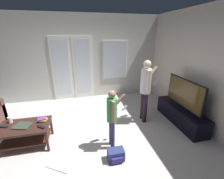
{
  "coord_description": "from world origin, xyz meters",
  "views": [
    {
      "loc": [
        0.06,
        -2.43,
        2.13
      ],
      "look_at": [
        0.72,
        0.41,
        1.04
      ],
      "focal_mm": 24.03,
      "sensor_mm": 36.0,
      "label": 1
    }
  ],
  "objects_px": {
    "loose_keyboard": "(59,167)",
    "book_stack": "(42,120)",
    "person_child": "(112,115)",
    "tv_remote_black": "(3,127)",
    "dvd_remote_slim": "(41,127)",
    "person_adult": "(146,86)",
    "laptop_closed": "(23,126)",
    "backpack": "(116,155)",
    "flat_screen_tv": "(184,94)",
    "cup_near_edge": "(10,120)",
    "coffee_table": "(25,131)",
    "tv_stand": "(181,115)"
  },
  "relations": [
    {
      "from": "loose_keyboard",
      "to": "book_stack",
      "type": "distance_m",
      "value": 1.01
    },
    {
      "from": "person_child",
      "to": "loose_keyboard",
      "type": "height_order",
      "value": "person_child"
    },
    {
      "from": "tv_remote_black",
      "to": "loose_keyboard",
      "type": "bearing_deg",
      "value": -18.28
    },
    {
      "from": "loose_keyboard",
      "to": "dvd_remote_slim",
      "type": "relative_size",
      "value": 2.59
    },
    {
      "from": "person_adult",
      "to": "person_child",
      "type": "bearing_deg",
      "value": -142.7
    },
    {
      "from": "person_child",
      "to": "laptop_closed",
      "type": "distance_m",
      "value": 1.75
    },
    {
      "from": "person_child",
      "to": "loose_keyboard",
      "type": "xyz_separation_m",
      "value": [
        -1.01,
        -0.31,
        -0.71
      ]
    },
    {
      "from": "backpack",
      "to": "book_stack",
      "type": "distance_m",
      "value": 1.64
    },
    {
      "from": "flat_screen_tv",
      "to": "laptop_closed",
      "type": "bearing_deg",
      "value": -179.2
    },
    {
      "from": "cup_near_edge",
      "to": "person_adult",
      "type": "bearing_deg",
      "value": 3.48
    },
    {
      "from": "backpack",
      "to": "laptop_closed",
      "type": "bearing_deg",
      "value": 155.14
    },
    {
      "from": "flat_screen_tv",
      "to": "loose_keyboard",
      "type": "distance_m",
      "value": 3.08
    },
    {
      "from": "coffee_table",
      "to": "laptop_closed",
      "type": "bearing_deg",
      "value": -151.65
    },
    {
      "from": "person_adult",
      "to": "backpack",
      "type": "relative_size",
      "value": 5.38
    },
    {
      "from": "tv_remote_black",
      "to": "dvd_remote_slim",
      "type": "height_order",
      "value": "same"
    },
    {
      "from": "person_child",
      "to": "tv_stand",
      "type": "bearing_deg",
      "value": 13.57
    },
    {
      "from": "backpack",
      "to": "coffee_table",
      "type": "bearing_deg",
      "value": 154.82
    },
    {
      "from": "person_child",
      "to": "laptop_closed",
      "type": "height_order",
      "value": "person_child"
    },
    {
      "from": "flat_screen_tv",
      "to": "person_child",
      "type": "relative_size",
      "value": 1.01
    },
    {
      "from": "person_child",
      "to": "backpack",
      "type": "xyz_separation_m",
      "value": [
        -0.02,
        -0.36,
        -0.61
      ]
    },
    {
      "from": "dvd_remote_slim",
      "to": "book_stack",
      "type": "distance_m",
      "value": 0.24
    },
    {
      "from": "person_adult",
      "to": "person_child",
      "type": "height_order",
      "value": "person_adult"
    },
    {
      "from": "tv_stand",
      "to": "book_stack",
      "type": "relative_size",
      "value": 7.06
    },
    {
      "from": "person_child",
      "to": "dvd_remote_slim",
      "type": "bearing_deg",
      "value": 168.52
    },
    {
      "from": "flat_screen_tv",
      "to": "backpack",
      "type": "distance_m",
      "value": 2.17
    },
    {
      "from": "tv_stand",
      "to": "backpack",
      "type": "height_order",
      "value": "tv_stand"
    },
    {
      "from": "tv_remote_black",
      "to": "backpack",
      "type": "bearing_deg",
      "value": -3.76
    },
    {
      "from": "person_adult",
      "to": "cup_near_edge",
      "type": "xyz_separation_m",
      "value": [
        -2.97,
        -0.18,
        -0.42
      ]
    },
    {
      "from": "person_adult",
      "to": "cup_near_edge",
      "type": "bearing_deg",
      "value": -176.52
    },
    {
      "from": "coffee_table",
      "to": "dvd_remote_slim",
      "type": "bearing_deg",
      "value": -22.47
    },
    {
      "from": "person_adult",
      "to": "flat_screen_tv",
      "type": "bearing_deg",
      "value": -20.48
    },
    {
      "from": "tv_stand",
      "to": "backpack",
      "type": "relative_size",
      "value": 5.21
    },
    {
      "from": "loose_keyboard",
      "to": "dvd_remote_slim",
      "type": "height_order",
      "value": "dvd_remote_slim"
    },
    {
      "from": "flat_screen_tv",
      "to": "loose_keyboard",
      "type": "xyz_separation_m",
      "value": [
        -2.88,
        -0.77,
        -0.78
      ]
    },
    {
      "from": "person_child",
      "to": "flat_screen_tv",
      "type": "bearing_deg",
      "value": 13.69
    },
    {
      "from": "person_adult",
      "to": "book_stack",
      "type": "relative_size",
      "value": 7.29
    },
    {
      "from": "tv_remote_black",
      "to": "book_stack",
      "type": "xyz_separation_m",
      "value": [
        0.68,
        0.07,
        0.02
      ]
    },
    {
      "from": "tv_remote_black",
      "to": "tv_stand",
      "type": "bearing_deg",
      "value": 18.25
    },
    {
      "from": "book_stack",
      "to": "person_adult",
      "type": "bearing_deg",
      "value": 6.4
    },
    {
      "from": "person_child",
      "to": "cup_near_edge",
      "type": "xyz_separation_m",
      "value": [
        -1.96,
        0.59,
        -0.2
      ]
    },
    {
      "from": "laptop_closed",
      "to": "cup_near_edge",
      "type": "relative_size",
      "value": 2.53
    },
    {
      "from": "flat_screen_tv",
      "to": "tv_stand",
      "type": "bearing_deg",
      "value": -65.02
    },
    {
      "from": "backpack",
      "to": "flat_screen_tv",
      "type": "bearing_deg",
      "value": 23.47
    },
    {
      "from": "tv_remote_black",
      "to": "book_stack",
      "type": "bearing_deg",
      "value": 23.64
    },
    {
      "from": "book_stack",
      "to": "flat_screen_tv",
      "type": "bearing_deg",
      "value": -0.95
    },
    {
      "from": "tv_stand",
      "to": "flat_screen_tv",
      "type": "bearing_deg",
      "value": 114.98
    },
    {
      "from": "laptop_closed",
      "to": "dvd_remote_slim",
      "type": "height_order",
      "value": "dvd_remote_slim"
    },
    {
      "from": "tv_stand",
      "to": "person_adult",
      "type": "relative_size",
      "value": 0.97
    },
    {
      "from": "coffee_table",
      "to": "flat_screen_tv",
      "type": "xyz_separation_m",
      "value": [
        3.54,
        0.04,
        0.45
      ]
    },
    {
      "from": "flat_screen_tv",
      "to": "book_stack",
      "type": "height_order",
      "value": "flat_screen_tv"
    }
  ]
}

